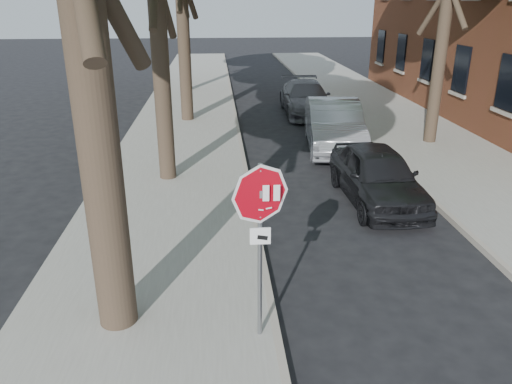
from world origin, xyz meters
TOP-DOWN VIEW (x-y plane):
  - ground at (0.00, 0.00)m, footprint 120.00×120.00m
  - sidewalk_left at (-2.50, 12.00)m, footprint 4.00×55.00m
  - sidewalk_right at (6.00, 12.00)m, footprint 4.00×55.00m
  - curb_left at (-0.45, 12.00)m, footprint 0.12×55.00m
  - curb_right at (3.95, 12.00)m, footprint 0.12×55.00m
  - stop_sign at (-0.70, -0.03)m, footprint 0.76×0.34m
  - car_a at (2.60, 5.10)m, footprint 1.72×4.06m
  - car_b at (2.60, 9.79)m, footprint 2.21×4.94m
  - car_c at (2.60, 15.13)m, footprint 2.04×4.77m

SIDE VIEW (x-z plane):
  - ground at x=0.00m, z-range 0.00..0.00m
  - sidewalk_left at x=-2.50m, z-range 0.00..0.12m
  - sidewalk_right at x=6.00m, z-range 0.00..0.12m
  - curb_left at x=-0.45m, z-range 0.00..0.13m
  - curb_right at x=3.95m, z-range 0.00..0.13m
  - car_a at x=2.60m, z-range 0.00..1.37m
  - car_c at x=2.60m, z-range 0.00..1.37m
  - car_b at x=2.60m, z-range 0.00..1.57m
  - stop_sign at x=-0.70m, z-range 0.64..3.25m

